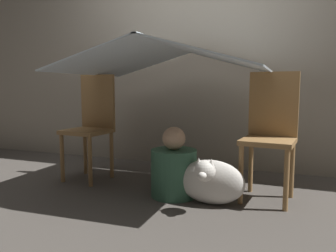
% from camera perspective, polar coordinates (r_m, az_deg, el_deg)
% --- Properties ---
extents(ground_plane, '(8.80, 8.80, 0.00)m').
position_cam_1_polar(ground_plane, '(2.69, -0.69, -11.41)').
color(ground_plane, '#47423D').
extents(wall_back, '(7.00, 0.05, 2.50)m').
position_cam_1_polar(wall_back, '(3.52, 5.38, 13.44)').
color(wall_back, gray).
rests_on(wall_back, ground_plane).
extents(chair_left, '(0.40, 0.40, 0.95)m').
position_cam_1_polar(chair_left, '(3.08, -13.14, 0.61)').
color(chair_left, olive).
rests_on(chair_left, ground_plane).
extents(chair_right, '(0.40, 0.40, 0.95)m').
position_cam_1_polar(chair_right, '(2.56, 17.38, -0.71)').
color(chair_right, olive).
rests_on(chair_right, ground_plane).
extents(sheet_canopy, '(1.57, 1.20, 0.23)m').
position_cam_1_polar(sheet_canopy, '(2.65, -0.00, 11.73)').
color(sheet_canopy, silver).
extents(person_front, '(0.35, 0.35, 0.54)m').
position_cam_1_polar(person_front, '(2.54, 1.02, -7.52)').
color(person_front, '#38664C').
rests_on(person_front, ground_plane).
extents(dog, '(0.49, 0.37, 0.37)m').
position_cam_1_polar(dog, '(2.38, 7.40, -9.46)').
color(dog, silver).
rests_on(dog, ground_plane).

